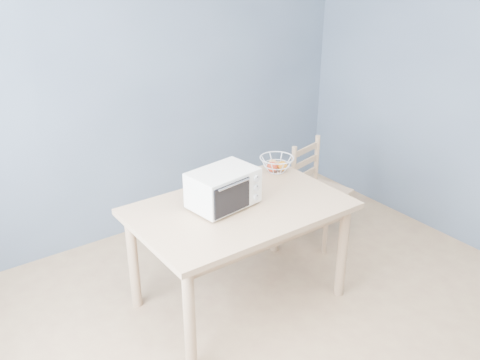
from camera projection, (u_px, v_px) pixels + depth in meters
room at (344, 175)px, 2.62m from camera, size 4.01×4.51×2.61m
dining_table at (239, 219)px, 3.55m from camera, size 1.40×0.90×0.75m
toaster_oven at (221, 189)px, 3.44m from camera, size 0.47×0.37×0.25m
fruit_basket at (276, 164)px, 3.99m from camera, size 0.31×0.31×0.12m
dining_chair at (317, 193)px, 4.45m from camera, size 0.47×0.47×0.84m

